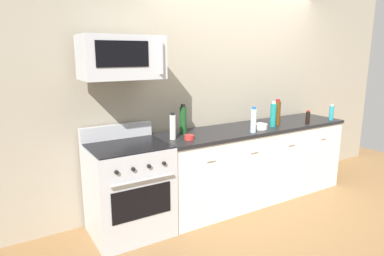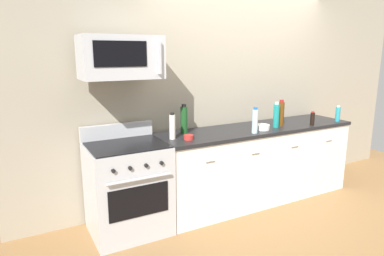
% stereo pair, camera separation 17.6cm
% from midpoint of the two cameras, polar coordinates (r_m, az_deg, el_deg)
% --- Properties ---
extents(ground_plane, '(6.74, 6.74, 0.00)m').
position_cam_midpoint_polar(ground_plane, '(4.44, 11.73, -11.52)').
color(ground_plane, olive).
extents(back_wall, '(5.62, 0.10, 2.70)m').
position_cam_midpoint_polar(back_wall, '(4.40, 9.05, 6.65)').
color(back_wall, '#9E937F').
rests_on(back_wall, ground_plane).
extents(counter_unit, '(2.53, 0.66, 0.92)m').
position_cam_midpoint_polar(counter_unit, '(4.27, 12.01, -5.88)').
color(counter_unit, silver).
rests_on(counter_unit, ground_plane).
extents(range_oven, '(0.76, 0.69, 1.07)m').
position_cam_midpoint_polar(range_oven, '(3.49, -9.30, -9.88)').
color(range_oven, '#B7BABF').
rests_on(range_oven, ground_plane).
extents(microwave, '(0.74, 0.44, 0.40)m').
position_cam_midpoint_polar(microwave, '(3.27, -10.37, 11.64)').
color(microwave, '#B7BABF').
extents(bottle_soy_sauce_dark, '(0.05, 0.05, 0.17)m').
position_cam_midpoint_polar(bottle_soy_sauce_dark, '(4.43, 20.70, 1.48)').
color(bottle_soy_sauce_dark, black).
rests_on(bottle_soy_sauce_dark, countertop_slab).
extents(bottle_wine_green, '(0.08, 0.08, 0.32)m').
position_cam_midpoint_polar(bottle_wine_green, '(3.72, -0.01, 1.44)').
color(bottle_wine_green, '#19471E').
rests_on(bottle_wine_green, countertop_slab).
extents(bottle_wine_amber, '(0.07, 0.07, 0.32)m').
position_cam_midpoint_polar(bottle_wine_amber, '(4.26, 15.91, 2.35)').
color(bottle_wine_amber, '#59330F').
rests_on(bottle_wine_amber, countertop_slab).
extents(bottle_vinegar_white, '(0.06, 0.06, 0.28)m').
position_cam_midpoint_polar(bottle_vinegar_white, '(3.47, -1.88, 0.25)').
color(bottle_vinegar_white, silver).
rests_on(bottle_vinegar_white, countertop_slab).
extents(bottle_water_clear, '(0.06, 0.06, 0.29)m').
position_cam_midpoint_polar(bottle_water_clear, '(3.81, 11.87, 1.17)').
color(bottle_water_clear, silver).
rests_on(bottle_water_clear, countertop_slab).
extents(bottle_dish_soap, '(0.06, 0.06, 0.21)m').
position_cam_midpoint_polar(bottle_dish_soap, '(4.81, 24.32, 2.18)').
color(bottle_dish_soap, teal).
rests_on(bottle_dish_soap, countertop_slab).
extents(bottle_sparkling_teal, '(0.07, 0.07, 0.31)m').
position_cam_midpoint_polar(bottle_sparkling_teal, '(4.16, 15.20, 2.06)').
color(bottle_sparkling_teal, '#197F7A').
rests_on(bottle_sparkling_teal, countertop_slab).
extents(bowl_white_ceramic, '(0.17, 0.17, 0.06)m').
position_cam_midpoint_polar(bowl_white_ceramic, '(4.02, 13.01, 0.17)').
color(bowl_white_ceramic, white).
rests_on(bowl_white_ceramic, countertop_slab).
extents(bowl_red_small, '(0.10, 0.10, 0.05)m').
position_cam_midpoint_polar(bowl_red_small, '(3.47, 0.89, -1.56)').
color(bowl_red_small, '#B72D28').
rests_on(bowl_red_small, countertop_slab).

